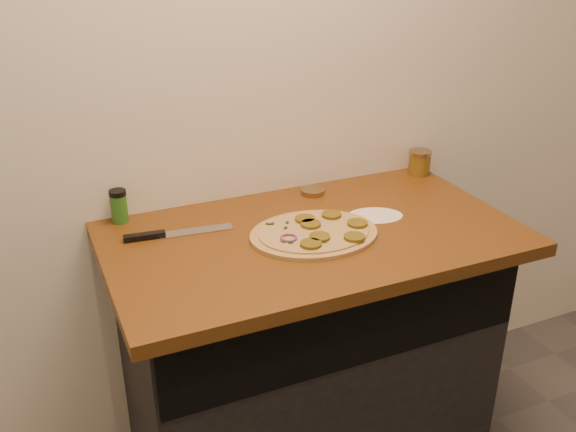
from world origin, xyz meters
name	(u,v)px	position (x,y,z in m)	size (l,w,h in m)	color
cabinet	(306,356)	(0.00, 1.45, 0.43)	(1.10, 0.60, 0.86)	black
countertop	(312,237)	(0.00, 1.42, 0.88)	(1.20, 0.70, 0.04)	brown
pizza	(315,233)	(-0.01, 1.39, 0.91)	(0.39, 0.39, 0.03)	tan
chefs_knife	(169,234)	(-0.39, 1.56, 0.91)	(0.32, 0.06, 0.02)	#B7BAC1
mason_jar_lid	(313,191)	(0.12, 1.67, 0.91)	(0.08, 0.08, 0.02)	#917C54
salsa_jar	(420,162)	(0.55, 1.68, 0.94)	(0.08, 0.08, 0.09)	#9C280F
spice_shaker	(119,206)	(-0.50, 1.71, 0.95)	(0.05, 0.05, 0.10)	#2C6921
flour_spill	(375,215)	(0.22, 1.44, 0.90)	(0.17, 0.17, 0.00)	white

